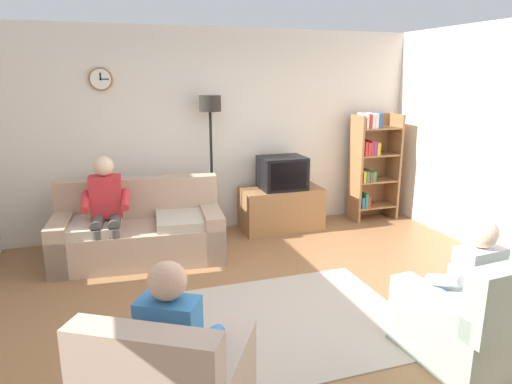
{
  "coord_description": "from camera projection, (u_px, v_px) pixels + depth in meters",
  "views": [
    {
      "loc": [
        -1.48,
        -3.43,
        2.1
      ],
      "look_at": [
        -0.06,
        0.87,
        0.94
      ],
      "focal_mm": 32.11,
      "sensor_mm": 36.0,
      "label": 1
    }
  ],
  "objects": [
    {
      "name": "person_on_couch",
      "position": [
        106.0,
        206.0,
        5.04
      ],
      "size": [
        0.54,
        0.56,
        1.24
      ],
      "color": "red",
      "rests_on": "ground_plane"
    },
    {
      "name": "back_wall_assembly",
      "position": [
        219.0,
        131.0,
        6.24
      ],
      "size": [
        6.2,
        0.17,
        2.7
      ],
      "color": "silver",
      "rests_on": "ground_plane"
    },
    {
      "name": "floor_lamp",
      "position": [
        211.0,
        127.0,
        5.87
      ],
      "size": [
        0.28,
        0.28,
        1.85
      ],
      "color": "black",
      "rests_on": "ground_plane"
    },
    {
      "name": "person_in_left_armchair",
      "position": [
        176.0,
        338.0,
        2.68
      ],
      "size": [
        0.61,
        0.63,
        1.12
      ],
      "color": "#3372B2",
      "rests_on": "ground_plane"
    },
    {
      "name": "couch",
      "position": [
        140.0,
        233.0,
        5.34
      ],
      "size": [
        1.97,
        1.05,
        0.9
      ],
      "color": "tan",
      "rests_on": "ground_plane"
    },
    {
      "name": "armchair_near_bookshelf",
      "position": [
        471.0,
        324.0,
        3.44
      ],
      "size": [
        0.87,
        0.94,
        0.9
      ],
      "color": "gray",
      "rests_on": "ground_plane"
    },
    {
      "name": "tv",
      "position": [
        282.0,
        173.0,
        6.2
      ],
      "size": [
        0.6,
        0.49,
        0.44
      ],
      "color": "black",
      "rests_on": "tv_stand"
    },
    {
      "name": "tv_stand",
      "position": [
        281.0,
        209.0,
        6.36
      ],
      "size": [
        1.1,
        0.56,
        0.59
      ],
      "color": "olive",
      "rests_on": "ground_plane"
    },
    {
      "name": "person_in_right_armchair",
      "position": [
        466.0,
        280.0,
        3.44
      ],
      "size": [
        0.53,
        0.56,
        1.12
      ],
      "color": "silver",
      "rests_on": "ground_plane"
    },
    {
      "name": "area_rug",
      "position": [
        281.0,
        322.0,
        3.99
      ],
      "size": [
        2.2,
        1.7,
        0.01
      ],
      "primitive_type": "cube",
      "color": "#AD9E8E",
      "rests_on": "ground_plane"
    },
    {
      "name": "ground_plane",
      "position": [
        293.0,
        315.0,
        4.13
      ],
      "size": [
        12.0,
        12.0,
        0.0
      ],
      "primitive_type": "plane",
      "color": "#8C603D"
    },
    {
      "name": "bookshelf",
      "position": [
        371.0,
        163.0,
        6.72
      ],
      "size": [
        0.68,
        0.36,
        1.58
      ],
      "color": "olive",
      "rests_on": "ground_plane"
    }
  ]
}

